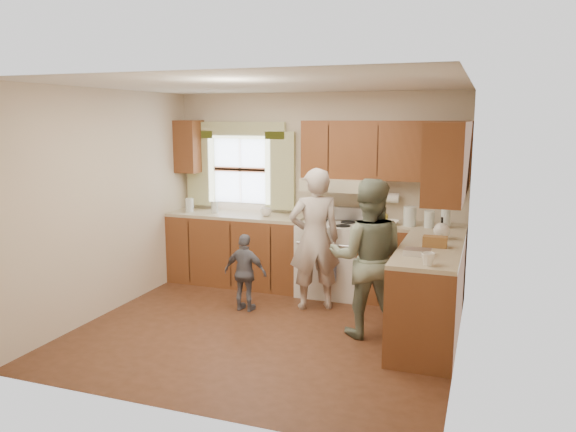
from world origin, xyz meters
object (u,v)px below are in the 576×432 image
at_px(child, 245,273).
at_px(stove, 331,257).
at_px(woman_left, 315,239).
at_px(woman_right, 368,258).

bearing_deg(child, stove, -125.82).
bearing_deg(woman_left, stove, -122.10).
height_order(woman_left, woman_right, woman_left).
relative_size(stove, woman_right, 0.67).
height_order(stove, woman_right, woman_right).
bearing_deg(woman_left, woman_right, 112.53).
bearing_deg(stove, child, -128.74).
distance_m(woman_right, child, 1.51).
xyz_separation_m(woman_right, child, (-1.45, 0.25, -0.35)).
bearing_deg(woman_right, woman_left, -50.00).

